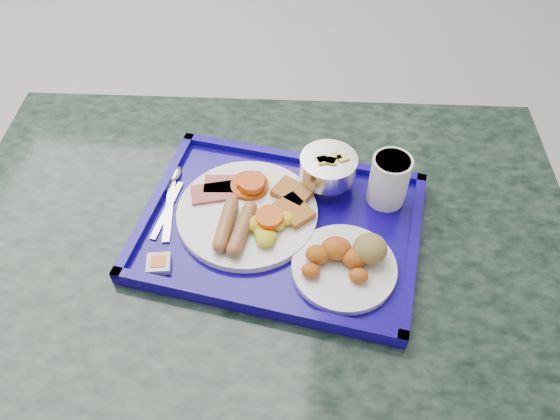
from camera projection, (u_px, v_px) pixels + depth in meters
The scene contains 10 objects.
floor at pixel (73, 97), 2.29m from camera, with size 6.00×6.00×0.00m, color gray.
table at pixel (266, 285), 1.09m from camera, with size 1.15×0.81×0.68m.
tray at pixel (280, 227), 0.95m from camera, with size 0.51×0.40×0.03m.
main_plate at pixel (250, 212), 0.94m from camera, with size 0.24×0.24×0.04m.
bread_plate at pixel (347, 261), 0.87m from camera, with size 0.17×0.17×0.06m.
fruit_bowl at pixel (328, 168), 0.97m from camera, with size 0.10×0.10×0.07m.
juice_cup at pixel (389, 179), 0.94m from camera, with size 0.07×0.07×0.10m.
spoon at pixel (172, 183), 1.00m from camera, with size 0.04×0.18×0.01m.
knife at pixel (170, 201), 0.98m from camera, with size 0.01×0.19×0.00m, color #B0B0B2.
jam_packet at pixel (159, 264), 0.88m from camera, with size 0.04×0.04×0.02m.
Camera 1 is at (1.09, -1.73, 1.43)m, focal length 35.00 mm.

